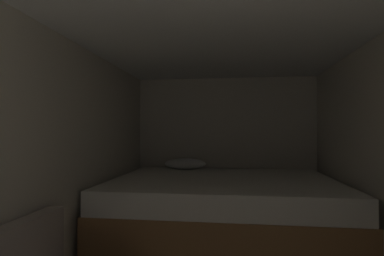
# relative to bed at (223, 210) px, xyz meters

# --- Properties ---
(wall_back) EXTENTS (2.73, 0.05, 2.07)m
(wall_back) POSITION_rel_bed_xyz_m (0.00, 1.05, 0.67)
(wall_back) COLOR beige
(wall_back) RESTS_ON ground
(wall_left) EXTENTS (0.05, 4.66, 2.07)m
(wall_left) POSITION_rel_bed_xyz_m (-1.33, -1.30, 0.67)
(wall_left) COLOR beige
(wall_left) RESTS_ON ground
(ceiling_slab) EXTENTS (2.73, 4.66, 0.05)m
(ceiling_slab) POSITION_rel_bed_xyz_m (0.00, -1.30, 1.73)
(ceiling_slab) COLOR white
(ceiling_slab) RESTS_ON wall_left
(bed) EXTENTS (2.51, 1.97, 0.89)m
(bed) POSITION_rel_bed_xyz_m (0.00, 0.00, 0.00)
(bed) COLOR olive
(bed) RESTS_ON ground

